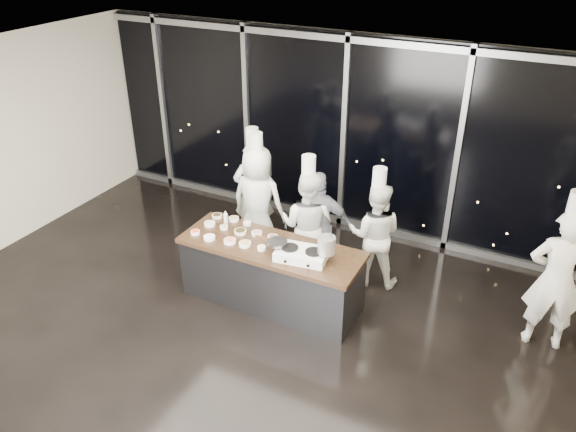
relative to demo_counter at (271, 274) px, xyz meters
The scene contains 15 objects.
ground 1.01m from the demo_counter, 90.00° to the right, with size 9.00×9.00×0.00m, color black.
room_shell 2.01m from the demo_counter, 78.94° to the right, with size 9.02×7.02×3.21m.
window_wall 2.78m from the demo_counter, 90.00° to the left, with size 8.90×0.11×3.20m.
demo_counter is the anchor object (origin of this frame).
stove 0.72m from the demo_counter, 10.74° to the right, with size 0.69×0.48×0.14m.
frying_pan 0.64m from the demo_counter, 39.12° to the right, with size 0.46×0.29×0.04m.
stock_pot 1.06m from the demo_counter, ahead, with size 0.22×0.22×0.22m, color #B8B8BB.
prep_bowls 0.77m from the demo_counter, behind, with size 1.13×0.74×0.05m.
squeeze_bottle 1.02m from the demo_counter, 165.09° to the left, with size 0.06×0.06×0.22m.
chef_far_left 1.68m from the demo_counter, 127.64° to the left, with size 0.74×0.63×1.95m.
chef_left 1.40m from the demo_counter, 126.68° to the left, with size 0.88×0.60×1.98m.
chef_center 0.92m from the demo_counter, 79.32° to the left, with size 0.85×0.68×1.90m.
guest 1.00m from the demo_counter, 71.99° to the left, with size 1.04×0.73×1.64m.
chef_right 1.56m from the demo_counter, 45.45° to the left, with size 0.87×0.74×1.79m.
chef_side 3.52m from the demo_counter, 13.02° to the left, with size 0.75×0.57×2.09m.
Camera 1 is at (3.02, -4.59, 4.78)m, focal length 35.00 mm.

